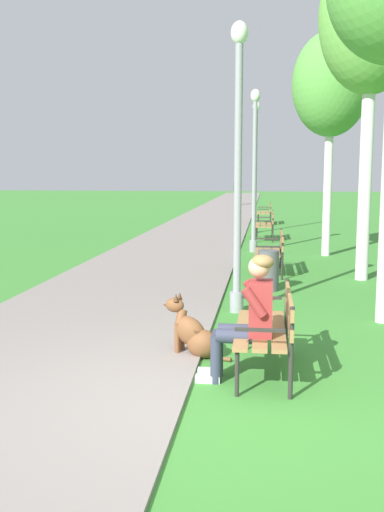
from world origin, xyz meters
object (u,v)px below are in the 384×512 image
person_seated_on_near_bench (249,313)px  birch_tree_third (372,20)px  birch_tree_fourth (331,86)px  pedestrian_distant (236,192)px  lamp_post_near (238,166)px  litter_bin (268,270)px  park_bench_far (267,223)px  park_bench_near (270,324)px  park_bench_mid (272,248)px  park_bench_furthest (266,211)px  lamp_post_mid (254,169)px  dog_brown (194,334)px  lamp_post_far (255,166)px

person_seated_on_near_bench → birch_tree_third: 7.33m
birch_tree_fourth → pedestrian_distant: birch_tree_fourth is taller
lamp_post_near → litter_bin: 2.46m
birch_tree_fourth → litter_bin: 6.03m
park_bench_far → pedestrian_distant: bearing=95.9°
park_bench_near → park_bench_mid: bearing=89.4°
park_bench_mid → person_seated_on_near_bench: 6.26m
lamp_post_near → birch_tree_fourth: bearing=73.2°
birch_tree_third → litter_bin: size_ratio=8.83×
park_bench_furthest → lamp_post_mid: (-0.29, -8.35, 1.60)m
park_bench_near → dog_brown: bearing=153.3°
park_bench_mid → pedestrian_distant: 24.81m
park_bench_furthest → lamp_post_mid: size_ratio=0.37×
dog_brown → birch_tree_third: bearing=63.1°
park_bench_furthest → lamp_post_far: bearing=-96.1°
pedestrian_distant → lamp_post_far: bearing=-84.8°
park_bench_far → person_seated_on_near_bench: person_seated_on_near_bench is taller
park_bench_mid → park_bench_near: bearing=-90.6°
lamp_post_far → pedestrian_distant: (-1.51, 16.60, -1.41)m
park_bench_furthest → litter_bin: size_ratio=2.14×
lamp_post_far → pedestrian_distant: bearing=95.2°
lamp_post_far → person_seated_on_near_bench: bearing=-89.0°
park_bench_furthest → birch_tree_third: 12.91m
lamp_post_far → park_bench_furthest: bearing=83.9°
birch_tree_fourth → litter_bin: birch_tree_fourth is taller
lamp_post_near → pedestrian_distant: bearing=93.1°
person_seated_on_near_bench → lamp_post_mid: size_ratio=0.31×
park_bench_near → pedestrian_distant: 30.78m
person_seated_on_near_bench → lamp_post_mid: (-0.18, 9.49, 1.43)m
park_bench_far → lamp_post_mid: (-0.33, -2.81, 1.60)m
litter_bin → pedestrian_distant: size_ratio=0.42×
birch_tree_third → pedestrian_distant: birch_tree_third is taller
park_bench_mid → lamp_post_far: size_ratio=0.34×
park_bench_near → dog_brown: 0.97m
dog_brown → birch_tree_fourth: birch_tree_fourth is taller
park_bench_near → birch_tree_third: 7.17m
park_bench_mid → birch_tree_third: birch_tree_third is taller
person_seated_on_near_bench → pedestrian_distant: pedestrian_distant is taller
pedestrian_distant → park_bench_near: bearing=-86.3°
person_seated_on_near_bench → lamp_post_near: bearing=95.3°
birch_tree_third → park_bench_far: bearing=105.5°
lamp_post_near → birch_tree_fourth: birch_tree_fourth is taller
dog_brown → lamp_post_mid: (0.44, 8.81, 1.85)m
dog_brown → person_seated_on_near_bench: bearing=-47.5°
lamp_post_far → birch_tree_fourth: birch_tree_fourth is taller
park_bench_mid → park_bench_far: 6.05m
person_seated_on_near_bench → litter_bin: bearing=87.5°
lamp_post_near → lamp_post_far: 11.52m
dog_brown → pedestrian_distant: pedestrian_distant is taller
lamp_post_mid → pedestrian_distant: (-1.59, 21.49, -1.27)m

